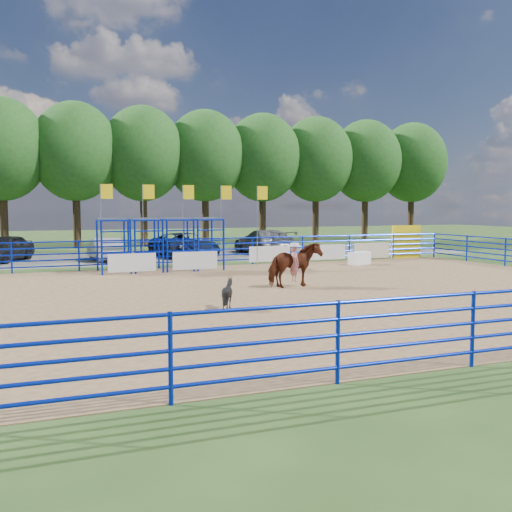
# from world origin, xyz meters

# --- Properties ---
(ground) EXTENTS (120.00, 120.00, 0.00)m
(ground) POSITION_xyz_m (0.00, 0.00, 0.00)
(ground) COLOR #3A5622
(ground) RESTS_ON ground
(arena_dirt) EXTENTS (30.00, 20.00, 0.02)m
(arena_dirt) POSITION_xyz_m (0.00, 0.00, 0.01)
(arena_dirt) COLOR #9A764D
(arena_dirt) RESTS_ON ground
(gravel_strip) EXTENTS (40.00, 10.00, 0.01)m
(gravel_strip) POSITION_xyz_m (0.00, 17.00, 0.01)
(gravel_strip) COLOR gray
(gravel_strip) RESTS_ON ground
(announcer_table) EXTENTS (1.43, 1.07, 0.69)m
(announcer_table) POSITION_xyz_m (8.26, 7.67, 0.37)
(announcer_table) COLOR white
(announcer_table) RESTS_ON arena_dirt
(horse_and_rider) EXTENTS (2.15, 1.15, 2.41)m
(horse_and_rider) POSITION_xyz_m (1.36, 1.14, 0.95)
(horse_and_rider) COLOR #592411
(horse_and_rider) RESTS_ON arena_dirt
(calf) EXTENTS (1.04, 0.99, 0.93)m
(calf) POSITION_xyz_m (-2.50, -2.31, 0.48)
(calf) COLOR black
(calf) RESTS_ON arena_dirt
(car_a) EXTENTS (3.49, 4.79, 1.52)m
(car_a) POSITION_xyz_m (-9.58, 16.68, 0.77)
(car_a) COLOR black
(car_a) RESTS_ON gravel_strip
(car_b) EXTENTS (1.82, 4.18, 1.33)m
(car_b) POSITION_xyz_m (-4.18, 15.11, 0.68)
(car_b) COLOR #92959A
(car_b) RESTS_ON gravel_strip
(car_c) EXTENTS (3.92, 5.94, 1.52)m
(car_c) POSITION_xyz_m (0.52, 15.19, 0.77)
(car_c) COLOR #141B32
(car_c) RESTS_ON gravel_strip
(car_d) EXTENTS (2.84, 5.73, 1.60)m
(car_d) POSITION_xyz_m (6.17, 16.27, 0.81)
(car_d) COLOR #5F5F61
(car_d) RESTS_ON gravel_strip
(perimeter_fence) EXTENTS (30.10, 20.10, 1.50)m
(perimeter_fence) POSITION_xyz_m (0.00, 0.00, 0.75)
(perimeter_fence) COLOR #0821B9
(perimeter_fence) RESTS_ON ground
(chute_assembly) EXTENTS (19.32, 2.41, 4.20)m
(chute_assembly) POSITION_xyz_m (-1.90, 8.84, 1.26)
(chute_assembly) COLOR #0821B9
(chute_assembly) RESTS_ON ground
(treeline) EXTENTS (56.40, 6.40, 11.24)m
(treeline) POSITION_xyz_m (0.00, 26.00, 7.53)
(treeline) COLOR #3F2B19
(treeline) RESTS_ON ground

